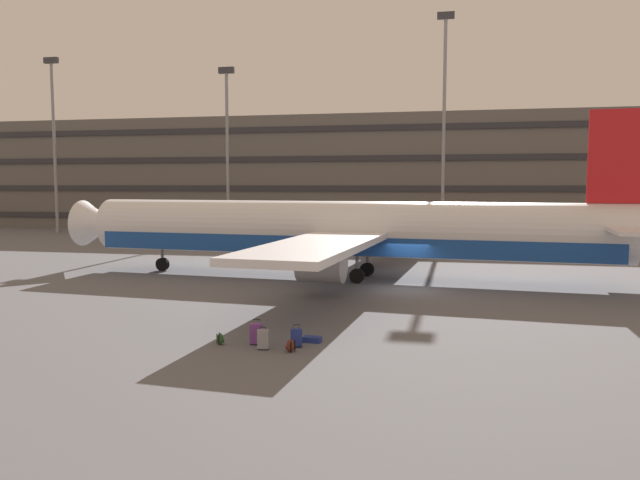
{
  "coord_description": "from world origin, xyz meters",
  "views": [
    {
      "loc": [
        2.28,
        -34.77,
        5.97
      ],
      "look_at": [
        -4.41,
        -2.84,
        3.0
      ],
      "focal_mm": 34.38,
      "sensor_mm": 36.0,
      "label": 1
    }
  ],
  "objects_px": {
    "suitcase_black": "(312,339)",
    "backpack_scuffed": "(290,346)",
    "backpack_orange": "(221,339)",
    "airliner": "(348,231)",
    "suitcase_teal": "(263,339)",
    "suitcase_silver": "(296,337)",
    "suitcase_large": "(256,333)"
  },
  "relations": [
    {
      "from": "suitcase_teal",
      "to": "backpack_orange",
      "type": "distance_m",
      "value": 1.82
    },
    {
      "from": "suitcase_black",
      "to": "backpack_scuffed",
      "type": "height_order",
      "value": "backpack_scuffed"
    },
    {
      "from": "suitcase_black",
      "to": "airliner",
      "type": "bearing_deg",
      "value": 94.3
    },
    {
      "from": "suitcase_silver",
      "to": "backpack_scuffed",
      "type": "height_order",
      "value": "suitcase_silver"
    },
    {
      "from": "suitcase_teal",
      "to": "backpack_orange",
      "type": "height_order",
      "value": "suitcase_teal"
    },
    {
      "from": "backpack_orange",
      "to": "backpack_scuffed",
      "type": "distance_m",
      "value": 2.86
    },
    {
      "from": "backpack_orange",
      "to": "suitcase_silver",
      "type": "bearing_deg",
      "value": 4.62
    },
    {
      "from": "suitcase_large",
      "to": "backpack_scuffed",
      "type": "xyz_separation_m",
      "value": [
        1.5,
        -0.74,
        -0.2
      ]
    },
    {
      "from": "suitcase_silver",
      "to": "suitcase_teal",
      "type": "distance_m",
      "value": 1.24
    },
    {
      "from": "suitcase_teal",
      "to": "suitcase_black",
      "type": "xyz_separation_m",
      "value": [
        1.51,
        1.42,
        -0.29
      ]
    },
    {
      "from": "suitcase_silver",
      "to": "suitcase_large",
      "type": "bearing_deg",
      "value": 178.68
    },
    {
      "from": "suitcase_silver",
      "to": "suitcase_black",
      "type": "xyz_separation_m",
      "value": [
        0.42,
        0.82,
        -0.26
      ]
    },
    {
      "from": "airliner",
      "to": "suitcase_silver",
      "type": "bearing_deg",
      "value": -87.37
    },
    {
      "from": "suitcase_large",
      "to": "backpack_scuffed",
      "type": "distance_m",
      "value": 1.68
    },
    {
      "from": "suitcase_teal",
      "to": "backpack_orange",
      "type": "bearing_deg",
      "value": 168.36
    },
    {
      "from": "suitcase_teal",
      "to": "backpack_scuffed",
      "type": "height_order",
      "value": "suitcase_teal"
    },
    {
      "from": "suitcase_teal",
      "to": "suitcase_black",
      "type": "bearing_deg",
      "value": 43.25
    },
    {
      "from": "suitcase_teal",
      "to": "backpack_orange",
      "type": "relative_size",
      "value": 1.77
    },
    {
      "from": "suitcase_black",
      "to": "suitcase_teal",
      "type": "bearing_deg",
      "value": -136.75
    },
    {
      "from": "suitcase_black",
      "to": "suitcase_silver",
      "type": "bearing_deg",
      "value": -116.94
    },
    {
      "from": "airliner",
      "to": "suitcase_black",
      "type": "bearing_deg",
      "value": -85.7
    },
    {
      "from": "airliner",
      "to": "suitcase_teal",
      "type": "xyz_separation_m",
      "value": [
        -0.33,
        -17.06,
        -2.63
      ]
    },
    {
      "from": "suitcase_large",
      "to": "backpack_scuffed",
      "type": "height_order",
      "value": "suitcase_large"
    },
    {
      "from": "suitcase_large",
      "to": "suitcase_black",
      "type": "distance_m",
      "value": 2.14
    },
    {
      "from": "airliner",
      "to": "suitcase_black",
      "type": "xyz_separation_m",
      "value": [
        1.18,
        -15.65,
        -2.92
      ]
    },
    {
      "from": "suitcase_large",
      "to": "airliner",
      "type": "bearing_deg",
      "value": 87.26
    },
    {
      "from": "suitcase_silver",
      "to": "airliner",
      "type": "bearing_deg",
      "value": 92.63
    },
    {
      "from": "backpack_scuffed",
      "to": "suitcase_silver",
      "type": "bearing_deg",
      "value": 86.3
    },
    {
      "from": "suitcase_black",
      "to": "suitcase_large",
      "type": "bearing_deg",
      "value": -158.18
    },
    {
      "from": "suitcase_teal",
      "to": "backpack_scuffed",
      "type": "distance_m",
      "value": 1.06
    },
    {
      "from": "airliner",
      "to": "backpack_scuffed",
      "type": "height_order",
      "value": "airliner"
    },
    {
      "from": "suitcase_large",
      "to": "backpack_orange",
      "type": "height_order",
      "value": "suitcase_large"
    }
  ]
}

